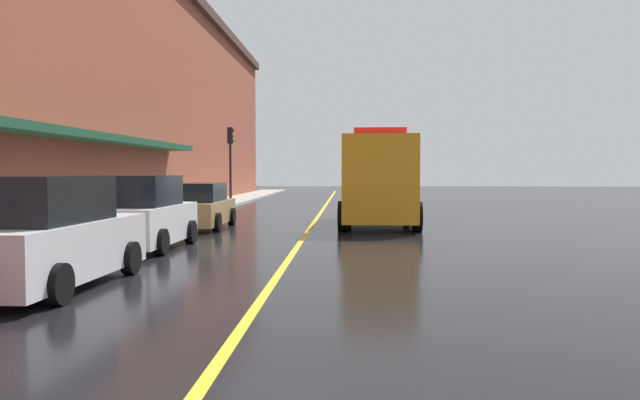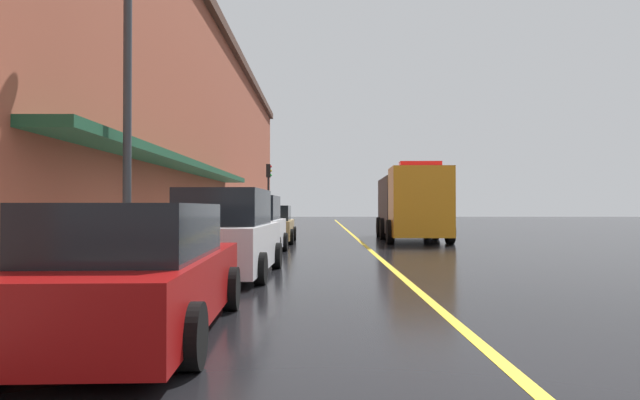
% 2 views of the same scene
% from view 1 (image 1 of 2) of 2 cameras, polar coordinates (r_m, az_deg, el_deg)
% --- Properties ---
extents(ground_plane, '(112.00, 112.00, 0.00)m').
position_cam_1_polar(ground_plane, '(28.62, -0.13, -1.41)').
color(ground_plane, black).
extents(sidewalk_left, '(2.40, 70.00, 0.15)m').
position_cam_1_polar(sidewalk_left, '(29.56, -12.22, -1.19)').
color(sidewalk_left, '#9E9B93').
rests_on(sidewalk_left, ground).
extents(lane_center_stripe, '(0.16, 70.00, 0.01)m').
position_cam_1_polar(lane_center_stripe, '(28.62, -0.13, -1.40)').
color(lane_center_stripe, gold).
rests_on(lane_center_stripe, ground).
extents(brick_building_left, '(13.15, 64.00, 12.03)m').
position_cam_1_polar(brick_building_left, '(31.47, -25.75, 9.68)').
color(brick_building_left, brown).
rests_on(brick_building_left, ground).
extents(parked_car_1, '(2.23, 4.69, 1.92)m').
position_cam_1_polar(parked_car_1, '(11.89, -23.53, -2.99)').
color(parked_car_1, silver).
rests_on(parked_car_1, ground).
extents(parked_car_2, '(2.19, 4.16, 1.89)m').
position_cam_1_polar(parked_car_2, '(17.01, -15.81, -1.30)').
color(parked_car_2, silver).
rests_on(parked_car_2, ground).
extents(parked_car_3, '(2.15, 4.46, 1.59)m').
position_cam_1_polar(parked_car_3, '(22.65, -10.93, -0.61)').
color(parked_car_3, '#A5844C').
rests_on(parked_car_3, ground).
extents(utility_truck, '(2.98, 8.07, 3.43)m').
position_cam_1_polar(utility_truck, '(24.02, 5.26, 1.71)').
color(utility_truck, orange).
rests_on(utility_truck, ground).
extents(parking_meter_2, '(0.14, 0.18, 1.33)m').
position_cam_1_polar(parking_meter_2, '(23.59, -13.92, 0.24)').
color(parking_meter_2, '#4C4C51').
rests_on(parking_meter_2, sidewalk_left).
extents(traffic_light_near, '(0.38, 0.36, 4.30)m').
position_cam_1_polar(traffic_light_near, '(36.15, -8.02, 4.41)').
color(traffic_light_near, '#232326').
rests_on(traffic_light_near, sidewalk_left).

